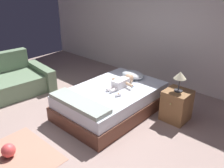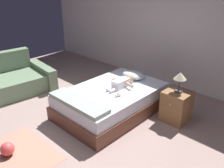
{
  "view_description": "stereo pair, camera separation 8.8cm",
  "coord_description": "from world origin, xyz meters",
  "px_view_note": "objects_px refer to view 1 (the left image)",
  "views": [
    {
      "loc": [
        2.79,
        -1.93,
        2.4
      ],
      "look_at": [
        0.1,
        1.03,
        0.58
      ],
      "focal_mm": 38.32,
      "sensor_mm": 36.0,
      "label": 1
    },
    {
      "loc": [
        2.86,
        -1.87,
        2.4
      ],
      "look_at": [
        0.1,
        1.03,
        0.58
      ],
      "focal_mm": 38.32,
      "sensor_mm": 36.0,
      "label": 2
    }
  ],
  "objects_px": {
    "toothbrush": "(133,87)",
    "baby_bottle": "(118,95)",
    "nightstand": "(176,105)",
    "lamp": "(180,76)",
    "bed": "(112,101)",
    "pillow": "(133,75)",
    "baby": "(123,82)",
    "couch": "(5,83)",
    "toy_ball": "(8,150)"
  },
  "relations": [
    {
      "from": "nightstand",
      "to": "toy_ball",
      "type": "bearing_deg",
      "value": -117.0
    },
    {
      "from": "bed",
      "to": "baby",
      "type": "relative_size",
      "value": 3.04
    },
    {
      "from": "baby",
      "to": "toy_ball",
      "type": "bearing_deg",
      "value": -97.89
    },
    {
      "from": "nightstand",
      "to": "baby_bottle",
      "type": "xyz_separation_m",
      "value": [
        -0.75,
        -0.72,
        0.23
      ]
    },
    {
      "from": "toothbrush",
      "to": "baby_bottle",
      "type": "height_order",
      "value": "baby_bottle"
    },
    {
      "from": "toy_ball",
      "to": "baby_bottle",
      "type": "bearing_deg",
      "value": 73.54
    },
    {
      "from": "pillow",
      "to": "baby",
      "type": "distance_m",
      "value": 0.44
    },
    {
      "from": "pillow",
      "to": "baby_bottle",
      "type": "relative_size",
      "value": 4.25
    },
    {
      "from": "pillow",
      "to": "lamp",
      "type": "relative_size",
      "value": 1.35
    },
    {
      "from": "toy_ball",
      "to": "nightstand",
      "type": "bearing_deg",
      "value": 63.0
    },
    {
      "from": "toothbrush",
      "to": "toy_ball",
      "type": "distance_m",
      "value": 2.34
    },
    {
      "from": "bed",
      "to": "toy_ball",
      "type": "distance_m",
      "value": 1.96
    },
    {
      "from": "baby",
      "to": "toothbrush",
      "type": "height_order",
      "value": "baby"
    },
    {
      "from": "lamp",
      "to": "toothbrush",
      "type": "bearing_deg",
      "value": -161.43
    },
    {
      "from": "baby",
      "to": "toothbrush",
      "type": "bearing_deg",
      "value": 17.14
    },
    {
      "from": "couch",
      "to": "lamp",
      "type": "height_order",
      "value": "lamp"
    },
    {
      "from": "toothbrush",
      "to": "pillow",
      "type": "bearing_deg",
      "value": 127.69
    },
    {
      "from": "couch",
      "to": "toothbrush",
      "type": "bearing_deg",
      "value": 27.92
    },
    {
      "from": "couch",
      "to": "nightstand",
      "type": "distance_m",
      "value": 3.65
    },
    {
      "from": "nightstand",
      "to": "lamp",
      "type": "xyz_separation_m",
      "value": [
        0.0,
        0.0,
        0.56
      ]
    },
    {
      "from": "bed",
      "to": "nightstand",
      "type": "distance_m",
      "value": 1.19
    },
    {
      "from": "bed",
      "to": "toothbrush",
      "type": "relative_size",
      "value": 16.31
    },
    {
      "from": "pillow",
      "to": "bed",
      "type": "bearing_deg",
      "value": -86.28
    },
    {
      "from": "baby_bottle",
      "to": "toy_ball",
      "type": "bearing_deg",
      "value": -106.46
    },
    {
      "from": "baby",
      "to": "couch",
      "type": "distance_m",
      "value": 2.65
    },
    {
      "from": "nightstand",
      "to": "lamp",
      "type": "bearing_deg",
      "value": 90.0
    },
    {
      "from": "toothbrush",
      "to": "couch",
      "type": "relative_size",
      "value": 0.07
    },
    {
      "from": "bed",
      "to": "pillow",
      "type": "distance_m",
      "value": 0.75
    },
    {
      "from": "couch",
      "to": "nightstand",
      "type": "relative_size",
      "value": 3.36
    },
    {
      "from": "baby",
      "to": "toy_ball",
      "type": "relative_size",
      "value": 3.31
    },
    {
      "from": "baby",
      "to": "toothbrush",
      "type": "xyz_separation_m",
      "value": [
        0.19,
        0.06,
        -0.07
      ]
    },
    {
      "from": "baby",
      "to": "lamp",
      "type": "relative_size",
      "value": 1.85
    },
    {
      "from": "toothbrush",
      "to": "toy_ball",
      "type": "bearing_deg",
      "value": -102.32
    },
    {
      "from": "couch",
      "to": "toy_ball",
      "type": "relative_size",
      "value": 9.46
    },
    {
      "from": "nightstand",
      "to": "baby_bottle",
      "type": "distance_m",
      "value": 1.07
    },
    {
      "from": "baby_bottle",
      "to": "nightstand",
      "type": "bearing_deg",
      "value": 43.85
    },
    {
      "from": "toy_ball",
      "to": "baby",
      "type": "bearing_deg",
      "value": 82.11
    },
    {
      "from": "nightstand",
      "to": "toy_ball",
      "type": "height_order",
      "value": "nightstand"
    },
    {
      "from": "toothbrush",
      "to": "toy_ball",
      "type": "xyz_separation_m",
      "value": [
        -0.49,
        -2.25,
        -0.38
      ]
    },
    {
      "from": "baby",
      "to": "toy_ball",
      "type": "height_order",
      "value": "baby"
    },
    {
      "from": "pillow",
      "to": "toothbrush",
      "type": "height_order",
      "value": "pillow"
    },
    {
      "from": "bed",
      "to": "baby_bottle",
      "type": "xyz_separation_m",
      "value": [
        0.28,
        -0.15,
        0.28
      ]
    },
    {
      "from": "baby",
      "to": "couch",
      "type": "height_order",
      "value": "couch"
    },
    {
      "from": "lamp",
      "to": "toy_ball",
      "type": "xyz_separation_m",
      "value": [
        -1.28,
        -2.52,
        -0.74
      ]
    },
    {
      "from": "couch",
      "to": "lamp",
      "type": "relative_size",
      "value": 5.28
    },
    {
      "from": "toy_ball",
      "to": "baby_bottle",
      "type": "xyz_separation_m",
      "value": [
        0.53,
        1.8,
        0.4
      ]
    },
    {
      "from": "toothbrush",
      "to": "lamp",
      "type": "distance_m",
      "value": 0.91
    },
    {
      "from": "bed",
      "to": "baby_bottle",
      "type": "bearing_deg",
      "value": -27.51
    },
    {
      "from": "toothbrush",
      "to": "nightstand",
      "type": "height_order",
      "value": "nightstand"
    },
    {
      "from": "bed",
      "to": "toy_ball",
      "type": "bearing_deg",
      "value": -97.31
    }
  ]
}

